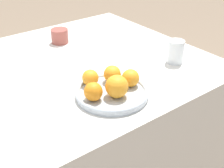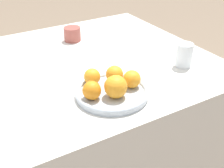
# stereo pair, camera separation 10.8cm
# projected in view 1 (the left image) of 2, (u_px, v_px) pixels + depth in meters

# --- Properties ---
(table) EXTENTS (1.52, 0.97, 0.74)m
(table) POSITION_uv_depth(u_px,v_px,m) (40.00, 151.00, 1.41)
(table) COLOR silver
(table) RESTS_ON ground_plane
(fruit_platter) EXTENTS (0.26, 0.26, 0.03)m
(fruit_platter) POSITION_uv_depth(u_px,v_px,m) (112.00, 93.00, 1.10)
(fruit_platter) COLOR #B2BCC6
(fruit_platter) RESTS_ON table
(orange_0) EXTENTS (0.08, 0.08, 0.08)m
(orange_0) POSITION_uv_depth(u_px,v_px,m) (117.00, 86.00, 1.05)
(orange_0) COLOR orange
(orange_0) RESTS_ON fruit_platter
(orange_1) EXTENTS (0.06, 0.06, 0.06)m
(orange_1) POSITION_uv_depth(u_px,v_px,m) (112.00, 74.00, 1.15)
(orange_1) COLOR orange
(orange_1) RESTS_ON fruit_platter
(orange_2) EXTENTS (0.06, 0.06, 0.06)m
(orange_2) POSITION_uv_depth(u_px,v_px,m) (90.00, 78.00, 1.13)
(orange_2) COLOR orange
(orange_2) RESTS_ON fruit_platter
(orange_3) EXTENTS (0.06, 0.06, 0.06)m
(orange_3) POSITION_uv_depth(u_px,v_px,m) (131.00, 78.00, 1.12)
(orange_3) COLOR orange
(orange_3) RESTS_ON fruit_platter
(orange_4) EXTENTS (0.06, 0.06, 0.06)m
(orange_4) POSITION_uv_depth(u_px,v_px,m) (93.00, 92.00, 1.04)
(orange_4) COLOR orange
(orange_4) RESTS_ON fruit_platter
(water_glass) EXTENTS (0.07, 0.07, 0.10)m
(water_glass) POSITION_uv_depth(u_px,v_px,m) (176.00, 52.00, 1.32)
(water_glass) COLOR silver
(water_glass) RESTS_ON table
(cup_0) EXTENTS (0.08, 0.08, 0.07)m
(cup_0) POSITION_uv_depth(u_px,v_px,m) (60.00, 36.00, 1.52)
(cup_0) COLOR #9E4C42
(cup_0) RESTS_ON table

